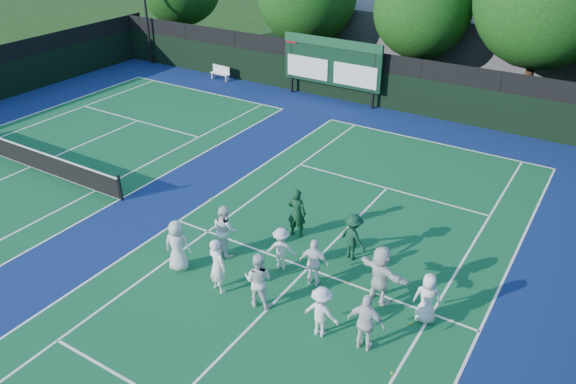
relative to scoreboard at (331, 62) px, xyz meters
The scene contains 27 objects.
ground 17.23m from the scoreboard, 65.78° to the right, with size 120.00×120.00×0.00m, color #17370F.
court_apron 14.78m from the scoreboard, 86.03° to the right, with size 34.00×32.00×0.01m, color navy.
near_court 16.33m from the scoreboard, 64.32° to the right, with size 11.05×23.85×0.01m.
left_court 16.32m from the scoreboard, 115.60° to the right, with size 11.05×23.85×0.01m.
back_fence 1.38m from the scoreboard, 22.25° to the left, with size 34.00×0.08×3.00m.
scoreboard is the anchor object (origin of this frame).
clubhouse 9.80m from the scoreboard, 59.22° to the left, with size 18.00×6.00×4.00m, color #535358.
tennis_net 16.26m from the scoreboard, 115.60° to the right, with size 11.30×0.10×1.10m.
bench 7.90m from the scoreboard, behind, with size 1.40×0.47×0.87m.
tree_c 5.94m from the scoreboard, 47.37° to the left, with size 5.45×5.45×7.49m.
tree_d 11.21m from the scoreboard, 22.02° to the left, with size 6.91×6.91×9.35m.
tennis_ball_1 17.01m from the scoreboard, 60.03° to the right, with size 0.07×0.07×0.07m, color yellow.
tennis_ball_2 20.62m from the scoreboard, 57.44° to the right, with size 0.07×0.07×0.07m, color yellow.
tennis_ball_3 13.00m from the scoreboard, 83.26° to the right, with size 0.07×0.07×0.07m, color yellow.
tennis_ball_5 18.85m from the scoreboard, 54.85° to the right, with size 0.07×0.07×0.07m, color yellow.
player_front_0 17.16m from the scoreboard, 78.17° to the right, with size 0.86×0.56×1.75m, color silver.
player_front_1 17.79m from the scoreboard, 72.75° to the right, with size 0.67×0.44×1.83m, color white.
player_front_2 18.16m from the scoreboard, 68.42° to the right, with size 0.86×0.67×1.77m, color silver.
player_front_3 19.18m from the scoreboard, 62.58° to the right, with size 1.00×0.58×1.55m, color white.
player_front_4 19.65m from the scoreboard, 59.16° to the right, with size 1.02×0.43×1.75m, color white.
player_back_0 15.87m from the scoreboard, 74.52° to the right, with size 0.87×0.67×1.78m, color white.
player_back_1 16.33m from the scoreboard, 67.32° to the right, with size 0.96×0.55×1.49m, color silver.
player_back_2 17.01m from the scoreboard, 63.51° to the right, with size 0.94×0.39×1.61m, color white.
player_back_3 17.68m from the scoreboard, 57.16° to the right, with size 1.74×0.55×1.87m, color white.
player_back_4 18.61m from the scoreboard, 53.53° to the right, with size 0.76×0.50×1.56m, color white.
coach_left 14.34m from the scoreboard, 66.53° to the right, with size 0.67×0.44×1.83m, color #0E351D.
coach_right 15.56m from the scoreboard, 59.13° to the right, with size 1.06×0.61×1.64m, color #0E3520.
Camera 1 is at (7.20, -11.73, 10.84)m, focal length 35.00 mm.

